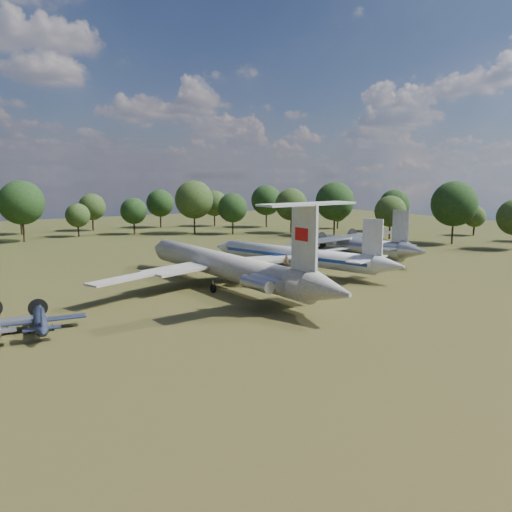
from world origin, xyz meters
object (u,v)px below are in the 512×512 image
tu104_jet (295,259)px  small_prop_west (40,323)px  il62_airliner (224,270)px  person_on_il62 (286,260)px  an12_transport (349,248)px

tu104_jet → small_prop_west: tu104_jet is taller
il62_airliner → person_on_il62: size_ratio=31.28×
an12_transport → person_on_il62: size_ratio=20.04×
an12_transport → person_on_il62: (-33.64, -25.04, 4.01)m
small_prop_west → person_on_il62: bearing=-6.1°
small_prop_west → person_on_il62: (29.14, -6.25, 5.39)m
an12_transport → tu104_jet: bearing=-176.1°
an12_transport → small_prop_west: size_ratio=2.69×
tu104_jet → an12_transport: (17.25, 4.55, 0.15)m
an12_transport → person_on_il62: 42.13m
small_prop_west → an12_transport: bearing=22.7°
an12_transport → small_prop_west: an12_transport is taller
il62_airliner → tu104_jet: size_ratio=1.27×
tu104_jet → small_prop_west: 47.73m
small_prop_west → il62_airliner: bearing=23.9°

